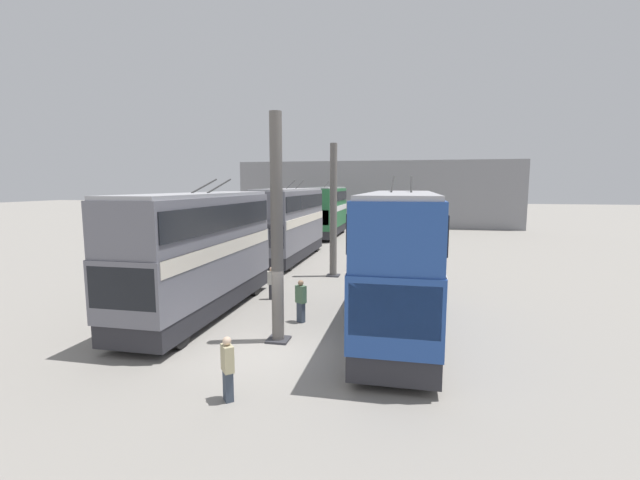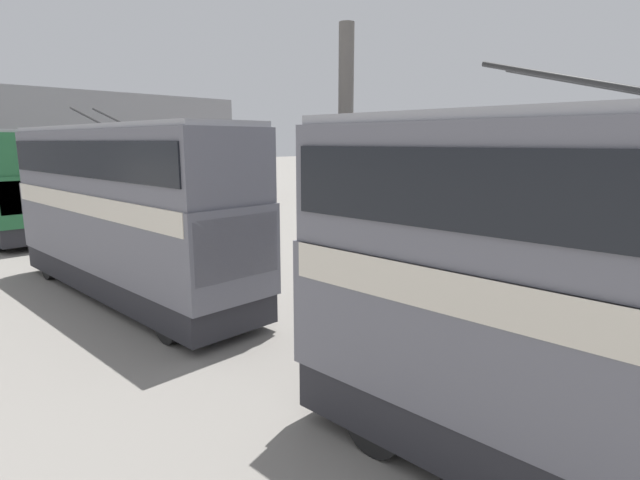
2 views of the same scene
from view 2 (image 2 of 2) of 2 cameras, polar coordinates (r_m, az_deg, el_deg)
name	(u,v)px [view 2 (image 2 of 2)]	position (r m, az deg, el deg)	size (l,w,h in m)	color
depot_back_wall	(17,148)	(40.69, -31.29, 8.95)	(0.50, 36.00, 8.44)	gray
support_column_far	(345,174)	(14.17, 2.90, 7.50)	(0.75, 0.75, 7.81)	#605B56
bus_right_mid	(125,202)	(15.95, -21.40, 4.07)	(11.06, 2.54, 5.77)	black
person_by_right_row	(507,352)	(10.19, 20.61, -11.91)	(0.36, 0.47, 1.57)	#2D2D33
oil_drum	(413,286)	(15.39, 10.58, -5.14)	(0.62, 0.62, 0.83)	#235638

